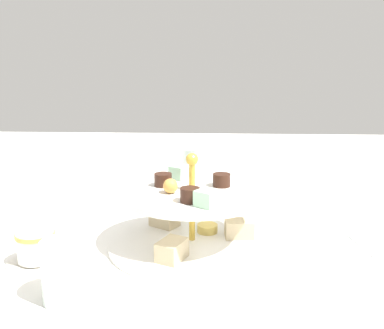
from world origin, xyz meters
TOP-DOWN VIEW (x-y plane):
  - ground_plane at (0.00, 0.00)m, footprint 2.40×2.40m
  - tiered_serving_stand at (0.00, 0.00)m, footprint 0.28×0.28m
  - water_glass_tall_right at (0.24, -0.00)m, footprint 0.07×0.07m
  - water_glass_short_left at (-0.18, 0.15)m, footprint 0.06×0.06m
  - teacup_with_saucer at (-0.08, 0.23)m, footprint 0.09×0.09m
  - butter_knife_left at (0.05, -0.28)m, footprint 0.17×0.04m
  - butter_knife_right at (0.13, 0.25)m, footprint 0.17×0.06m

SIDE VIEW (x-z plane):
  - ground_plane at x=0.00m, z-range 0.00..0.00m
  - butter_knife_left at x=0.05m, z-range 0.00..0.00m
  - butter_knife_right at x=0.13m, z-range 0.00..0.00m
  - teacup_with_saucer at x=-0.08m, z-range 0.00..0.05m
  - water_glass_short_left at x=-0.18m, z-range 0.00..0.08m
  - tiered_serving_stand at x=0.00m, z-range -0.04..0.12m
  - water_glass_tall_right at x=0.24m, z-range 0.00..0.12m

